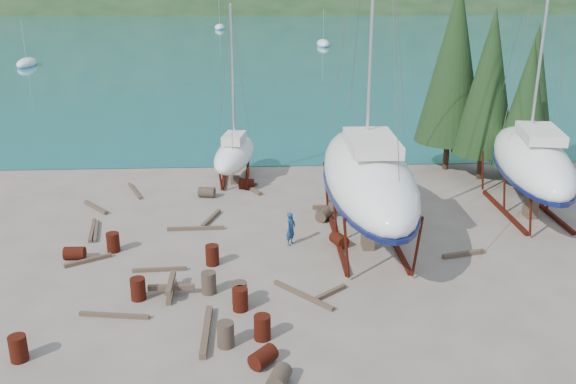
{
  "coord_description": "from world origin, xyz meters",
  "views": [
    {
      "loc": [
        -0.81,
        -24.02,
        12.05
      ],
      "look_at": [
        0.54,
        3.0,
        2.51
      ],
      "focal_mm": 40.0,
      "sensor_mm": 36.0,
      "label": 1
    }
  ],
  "objects_px": {
    "small_sailboat_shore": "(235,154)",
    "large_sailboat_far": "(532,160)",
    "large_sailboat_near": "(368,176)",
    "worker": "(291,229)"
  },
  "relations": [
    {
      "from": "large_sailboat_near",
      "to": "small_sailboat_shore",
      "type": "height_order",
      "value": "large_sailboat_near"
    },
    {
      "from": "large_sailboat_near",
      "to": "small_sailboat_shore",
      "type": "relative_size",
      "value": 1.98
    },
    {
      "from": "small_sailboat_shore",
      "to": "large_sailboat_far",
      "type": "bearing_deg",
      "value": -11.28
    },
    {
      "from": "large_sailboat_near",
      "to": "large_sailboat_far",
      "type": "height_order",
      "value": "large_sailboat_near"
    },
    {
      "from": "large_sailboat_far",
      "to": "large_sailboat_near",
      "type": "bearing_deg",
      "value": -149.54
    },
    {
      "from": "small_sailboat_shore",
      "to": "worker",
      "type": "xyz_separation_m",
      "value": [
        2.81,
        -9.39,
        -0.89
      ]
    },
    {
      "from": "small_sailboat_shore",
      "to": "worker",
      "type": "relative_size",
      "value": 6.46
    },
    {
      "from": "worker",
      "to": "large_sailboat_near",
      "type": "bearing_deg",
      "value": -55.11
    },
    {
      "from": "large_sailboat_near",
      "to": "worker",
      "type": "distance_m",
      "value": 4.22
    },
    {
      "from": "large_sailboat_near",
      "to": "large_sailboat_far",
      "type": "distance_m",
      "value": 9.49
    }
  ]
}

